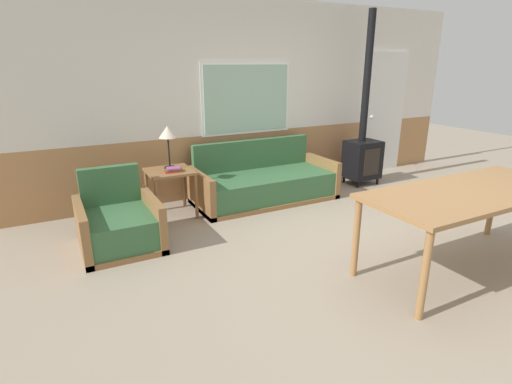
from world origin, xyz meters
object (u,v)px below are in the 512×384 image
Objects in this scene: armchair at (119,225)px; dining_table at (472,197)px; wood_stove at (363,147)px; side_table at (170,178)px; table_lamp at (168,134)px; couch at (264,184)px.

dining_table is at bearing -46.70° from armchair.
wood_stove is at bearing 67.32° from dining_table.
armchair is 1.00m from side_table.
wood_stove reaches higher than table_lamp.
side_table is (-1.32, 0.02, 0.26)m from couch.
wood_stove reaches higher than side_table.
armchair reaches higher than side_table.
armchair is at bearing -171.39° from wood_stove.
side_table is 0.23× the size of wood_stove.
table_lamp is 0.20× the size of wood_stove.
couch is 3.32× the size of side_table.
side_table is at bearing 179.02° from couch.
wood_stove is at bearing -0.52° from side_table.
dining_table is at bearing -112.68° from wood_stove.
table_lamp reaches higher than couch.
wood_stove reaches higher than armchair.
dining_table is (1.98, -2.71, -0.31)m from table_lamp.
side_table is 1.12× the size of table_lamp.
dining_table is (0.69, -2.59, 0.47)m from couch.
couch is 2.26× the size of armchair.
side_table is 0.29× the size of dining_table.
table_lamp is at bearing 177.68° from wood_stove.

